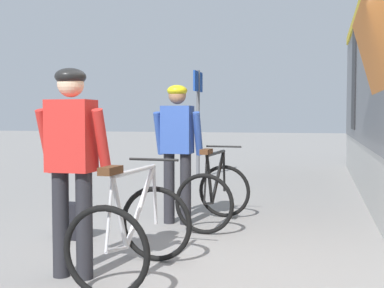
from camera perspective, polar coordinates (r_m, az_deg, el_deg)
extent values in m
plane|color=gray|center=(4.38, 5.05, -14.92)|extent=(80.00, 80.00, 0.00)
cube|color=black|center=(11.13, 18.28, 7.56)|extent=(0.03, 1.10, 2.29)
cylinder|color=#232328|center=(6.31, -2.67, -5.15)|extent=(0.14, 0.14, 0.90)
cylinder|color=#232328|center=(6.24, -0.74, -5.23)|extent=(0.14, 0.14, 0.90)
cube|color=#2D4C9E|center=(6.21, -1.72, 1.68)|extent=(0.39, 0.25, 0.60)
cylinder|color=#2D4C9E|center=(6.33, -3.85, 1.25)|extent=(0.10, 0.26, 0.56)
cylinder|color=#2D4C9E|center=(6.17, 0.69, 1.21)|extent=(0.10, 0.26, 0.56)
sphere|color=#9E7051|center=(6.21, -1.73, 5.65)|extent=(0.22, 0.22, 0.22)
ellipsoid|color=yellow|center=(6.22, -1.73, 6.20)|extent=(0.26, 0.28, 0.14)
cylinder|color=#232328|center=(4.36, -14.97, -8.96)|extent=(0.14, 0.14, 0.90)
cylinder|color=#232328|center=(4.26, -12.38, -9.23)|extent=(0.14, 0.14, 0.90)
cube|color=red|center=(4.21, -13.83, 0.92)|extent=(0.38, 0.24, 0.60)
cylinder|color=red|center=(4.38, -16.53, 0.31)|extent=(0.09, 0.26, 0.56)
cylinder|color=red|center=(4.13, -10.40, 0.23)|extent=(0.09, 0.26, 0.56)
sphere|color=beige|center=(4.22, -13.90, 6.77)|extent=(0.22, 0.22, 0.22)
ellipsoid|color=black|center=(4.22, -13.91, 7.59)|extent=(0.26, 0.28, 0.14)
torus|color=black|center=(6.70, 3.78, -5.48)|extent=(0.71, 0.08, 0.71)
torus|color=black|center=(5.73, 1.42, -6.94)|extent=(0.71, 0.08, 0.71)
cylinder|color=black|center=(6.33, 3.04, -3.72)|extent=(0.07, 0.65, 0.63)
cylinder|color=black|center=(6.18, 2.78, -1.07)|extent=(0.07, 0.85, 0.04)
cylinder|color=black|center=(5.92, 2.04, -4.19)|extent=(0.05, 0.28, 0.62)
cylinder|color=black|center=(5.90, 1.89, -6.91)|extent=(0.04, 0.36, 0.08)
cylinder|color=black|center=(5.74, 1.58, -4.14)|extent=(0.03, 0.14, 0.56)
cylinder|color=black|center=(6.64, 3.74, -3.16)|extent=(0.04, 0.08, 0.55)
cylinder|color=black|center=(6.59, 3.70, -0.29)|extent=(0.48, 0.04, 0.02)
cube|color=#4C2D19|center=(5.74, 1.67, -0.88)|extent=(0.11, 0.24, 0.06)
torus|color=black|center=(4.68, -4.21, -9.22)|extent=(0.71, 0.08, 0.71)
torus|color=black|center=(3.78, -9.96, -12.26)|extent=(0.71, 0.08, 0.71)
cylinder|color=silver|center=(4.31, -5.96, -6.93)|extent=(0.07, 0.65, 0.63)
cylinder|color=silver|center=(4.16, -6.62, -3.10)|extent=(0.07, 0.85, 0.04)
cylinder|color=silver|center=(3.93, -8.40, -7.93)|extent=(0.05, 0.28, 0.62)
cylinder|color=silver|center=(3.94, -8.75, -12.01)|extent=(0.04, 0.36, 0.08)
cylinder|color=silver|center=(3.77, -9.58, -8.01)|extent=(0.03, 0.14, 0.56)
cylinder|color=silver|center=(4.61, -4.34, -5.94)|extent=(0.04, 0.08, 0.55)
cylinder|color=black|center=(4.55, -4.47, -1.81)|extent=(0.48, 0.04, 0.02)
cube|color=#4C2D19|center=(3.75, -9.42, -3.04)|extent=(0.11, 0.24, 0.06)
cube|color=black|center=(5.69, -13.44, -8.69)|extent=(0.29, 0.20, 0.40)
cylinder|color=#595B60|center=(10.93, 0.70, 2.29)|extent=(0.08, 0.08, 2.40)
cube|color=#193F99|center=(10.95, 0.70, 7.26)|extent=(0.04, 0.70, 0.44)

